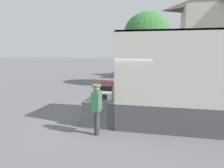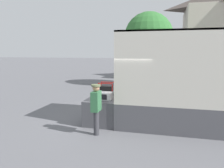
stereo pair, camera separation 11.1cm
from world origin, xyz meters
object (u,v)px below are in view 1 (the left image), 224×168
at_px(portable_generator, 107,90).
at_px(worker_person, 97,104).
at_px(microwave, 106,96).
at_px(street_tree, 147,37).

xyz_separation_m(portable_generator, worker_person, (0.19, -2.03, -0.11)).
bearing_deg(portable_generator, worker_person, -84.76).
bearing_deg(microwave, portable_generator, 101.63).
bearing_deg(street_tree, portable_generator, -96.13).
bearing_deg(microwave, worker_person, -89.90).
height_order(microwave, worker_person, worker_person).
bearing_deg(worker_person, portable_generator, 95.24).
bearing_deg(street_tree, microwave, -94.49).
xyz_separation_m(worker_person, street_tree, (0.76, 10.88, 2.84)).
bearing_deg(worker_person, microwave, 90.10).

